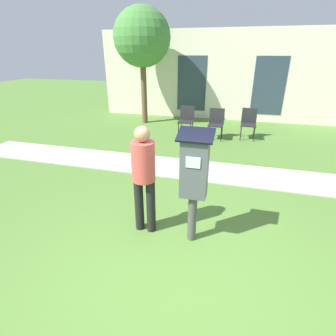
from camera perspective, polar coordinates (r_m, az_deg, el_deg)
ground_plane at (r=3.40m, az=2.43°, el=-21.87°), size 40.00×40.00×0.00m
sidewalk at (r=5.87m, az=9.12°, el=-0.71°), size 12.00×1.10×0.02m
building_facade at (r=10.50m, az=13.32°, el=18.87°), size 10.00×0.26×3.20m
parking_meter at (r=3.34m, az=5.70°, el=-1.29°), size 0.44×0.31×1.59m
person_standing at (r=3.58m, az=-5.32°, el=-1.04°), size 0.32×0.32×1.58m
outdoor_chair_left at (r=8.33m, az=4.04°, el=10.75°), size 0.44×0.44×0.90m
outdoor_chair_middle at (r=8.07m, az=10.45°, el=9.98°), size 0.44×0.44×0.90m
outdoor_chair_right at (r=8.31m, az=17.15°, el=9.73°), size 0.44×0.44×0.90m
tree at (r=9.70m, az=-5.67°, el=26.35°), size 1.90×1.90×3.82m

